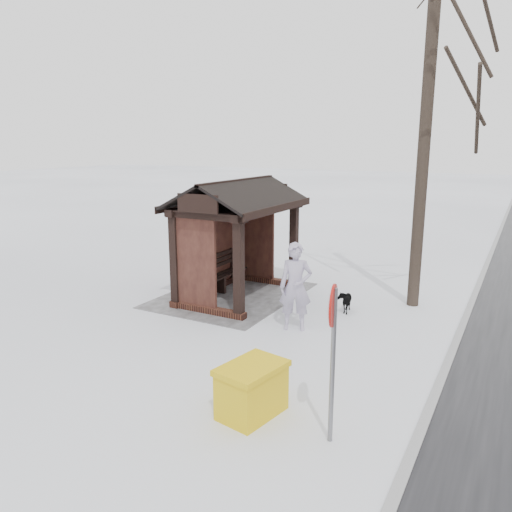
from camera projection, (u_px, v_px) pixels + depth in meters
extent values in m
plane|color=white|center=(239.00, 296.00, 13.24)|extent=(120.00, 120.00, 0.00)
cube|color=gray|center=(460.00, 333.00, 10.67)|extent=(120.00, 0.15, 0.06)
cube|color=gray|center=(232.00, 295.00, 13.34)|extent=(4.20, 3.20, 0.02)
cube|color=#3B1C15|center=(210.00, 289.00, 13.65)|extent=(3.30, 0.22, 0.16)
cube|color=#3B1C15|center=(265.00, 280.00, 14.51)|extent=(0.22, 2.10, 0.16)
cube|color=#3B1C15|center=(207.00, 310.00, 11.94)|extent=(0.22, 2.10, 0.16)
cube|color=black|center=(294.00, 247.00, 13.85)|extent=(0.20, 0.20, 2.30)
cube|color=black|center=(239.00, 271.00, 11.28)|extent=(0.20, 0.20, 2.30)
cube|color=black|center=(238.00, 241.00, 14.69)|extent=(0.20, 0.20, 2.30)
cube|color=black|center=(175.00, 262.00, 12.13)|extent=(0.20, 0.20, 2.30)
cube|color=black|center=(210.00, 248.00, 13.39)|extent=(2.80, 0.08, 2.14)
cube|color=black|center=(255.00, 240.00, 14.40)|extent=(0.08, 1.17, 2.14)
cube|color=black|center=(195.00, 262.00, 11.83)|extent=(0.08, 1.17, 2.14)
cube|color=black|center=(269.00, 210.00, 12.30)|extent=(3.40, 0.20, 0.18)
cube|color=black|center=(209.00, 206.00, 13.14)|extent=(3.40, 0.20, 0.18)
cylinder|color=black|center=(425.00, 130.00, 11.61)|extent=(0.29, 0.29, 8.55)
imported|color=#A89DB8|center=(296.00, 287.00, 10.73)|extent=(0.69, 0.82, 1.93)
imported|color=black|center=(345.00, 300.00, 12.00)|extent=(0.71, 0.43, 0.56)
cube|color=gold|center=(252.00, 392.00, 7.44)|extent=(1.08, 0.82, 0.71)
cube|color=gold|center=(252.00, 368.00, 7.35)|extent=(1.15, 0.89, 0.09)
cylinder|color=slate|center=(332.00, 367.00, 6.61)|extent=(0.07, 0.07, 2.18)
cylinder|color=#A5100B|center=(333.00, 306.00, 6.43)|extent=(0.56, 0.14, 0.57)
cylinder|color=white|center=(332.00, 305.00, 6.44)|extent=(0.43, 0.12, 0.44)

